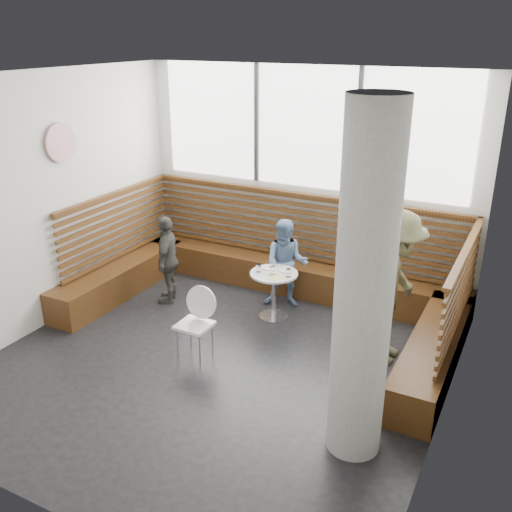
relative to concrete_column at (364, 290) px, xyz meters
The scene contains 15 objects.
room 1.95m from the concrete_column, 161.90° to the left, with size 5.00×5.00×3.20m.
booth 3.24m from the concrete_column, 127.94° to the left, with size 5.00×2.50×1.44m.
concrete_column is the anchor object (origin of this frame).
wall_art 4.48m from the concrete_column, 166.94° to the left, with size 0.50×0.50×0.03m, color white.
cafe_table 2.87m from the concrete_column, 132.11° to the left, with size 0.63×0.63×0.65m.
cafe_chair 2.53m from the concrete_column, 162.09° to the left, with size 0.40×0.39×0.84m.
adult_man 1.80m from the concrete_column, 94.44° to the left, with size 1.17×0.67×1.82m, color brown.
child_back 3.11m from the concrete_column, 126.93° to the left, with size 0.61×0.47×1.25m, color #607DA6.
child_left 3.87m from the concrete_column, 152.29° to the left, with size 0.74×0.31×1.26m, color #41403B.
plate_near 2.96m from the concrete_column, 132.56° to the left, with size 0.21×0.21×0.01m, color white.
plate_far 2.83m from the concrete_column, 128.58° to the left, with size 0.19×0.19×0.01m, color white.
glass_left 2.87m from the concrete_column, 136.06° to the left, with size 0.06×0.06×0.10m, color white.
glass_mid 2.73m from the concrete_column, 132.98° to the left, with size 0.07×0.07×0.12m, color white.
glass_right 2.63m from the concrete_column, 128.70° to the left, with size 0.07×0.07×0.11m, color white.
menu_card 2.65m from the concrete_column, 132.82° to the left, with size 0.19×0.13×0.00m, color #A5C64C.
Camera 1 is at (3.04, -4.85, 3.63)m, focal length 40.00 mm.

